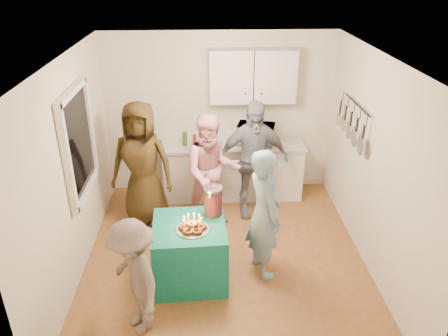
{
  "coord_description": "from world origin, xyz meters",
  "views": [
    {
      "loc": [
        -0.22,
        -4.63,
        3.59
      ],
      "look_at": [
        0.0,
        0.35,
        1.15
      ],
      "focal_mm": 35.0,
      "sensor_mm": 36.0,
      "label": 1
    }
  ],
  "objects_px": {
    "child_near_left": "(134,278)",
    "party_table": "(190,252)",
    "man_birthday": "(264,214)",
    "woman_back_left": "(142,164)",
    "counter": "(233,171)",
    "punch_jar": "(213,201)",
    "woman_back_center": "(212,172)",
    "woman_back_right": "(253,160)",
    "microwave": "(256,134)"
  },
  "relations": [
    {
      "from": "microwave",
      "to": "man_birthday",
      "type": "relative_size",
      "value": 0.34
    },
    {
      "from": "microwave",
      "to": "woman_back_right",
      "type": "height_order",
      "value": "woman_back_right"
    },
    {
      "from": "party_table",
      "to": "woman_back_left",
      "type": "xyz_separation_m",
      "value": [
        -0.7,
        1.36,
        0.54
      ]
    },
    {
      "from": "microwave",
      "to": "party_table",
      "type": "distance_m",
      "value": 2.38
    },
    {
      "from": "party_table",
      "to": "woman_back_right",
      "type": "distance_m",
      "value": 1.8
    },
    {
      "from": "counter",
      "to": "punch_jar",
      "type": "bearing_deg",
      "value": -101.04
    },
    {
      "from": "counter",
      "to": "child_near_left",
      "type": "relative_size",
      "value": 1.67
    },
    {
      "from": "counter",
      "to": "party_table",
      "type": "height_order",
      "value": "counter"
    },
    {
      "from": "man_birthday",
      "to": "woman_back_left",
      "type": "relative_size",
      "value": 0.9
    },
    {
      "from": "punch_jar",
      "to": "man_birthday",
      "type": "xyz_separation_m",
      "value": [
        0.6,
        -0.15,
        -0.1
      ]
    },
    {
      "from": "punch_jar",
      "to": "woman_back_left",
      "type": "height_order",
      "value": "woman_back_left"
    },
    {
      "from": "counter",
      "to": "child_near_left",
      "type": "bearing_deg",
      "value": -112.57
    },
    {
      "from": "party_table",
      "to": "punch_jar",
      "type": "distance_m",
      "value": 0.67
    },
    {
      "from": "party_table",
      "to": "child_near_left",
      "type": "distance_m",
      "value": 0.98
    },
    {
      "from": "woman_back_left",
      "to": "child_near_left",
      "type": "bearing_deg",
      "value": -75.49
    },
    {
      "from": "microwave",
      "to": "punch_jar",
      "type": "relative_size",
      "value": 1.67
    },
    {
      "from": "counter",
      "to": "man_birthday",
      "type": "distance_m",
      "value": 2.01
    },
    {
      "from": "punch_jar",
      "to": "woman_back_right",
      "type": "bearing_deg",
      "value": 63.66
    },
    {
      "from": "man_birthday",
      "to": "woman_back_center",
      "type": "xyz_separation_m",
      "value": [
        -0.6,
        1.11,
        0.01
      ]
    },
    {
      "from": "party_table",
      "to": "woman_back_left",
      "type": "height_order",
      "value": "woman_back_left"
    },
    {
      "from": "man_birthday",
      "to": "child_near_left",
      "type": "relative_size",
      "value": 1.26
    },
    {
      "from": "woman_back_center",
      "to": "woman_back_right",
      "type": "height_order",
      "value": "woman_back_right"
    },
    {
      "from": "woman_back_right",
      "to": "party_table",
      "type": "bearing_deg",
      "value": -126.04
    },
    {
      "from": "man_birthday",
      "to": "woman_back_center",
      "type": "distance_m",
      "value": 1.26
    },
    {
      "from": "party_table",
      "to": "man_birthday",
      "type": "distance_m",
      "value": 1.0
    },
    {
      "from": "woman_back_left",
      "to": "child_near_left",
      "type": "distance_m",
      "value": 2.15
    },
    {
      "from": "microwave",
      "to": "man_birthday",
      "type": "distance_m",
      "value": 1.97
    },
    {
      "from": "party_table",
      "to": "woman_back_center",
      "type": "distance_m",
      "value": 1.33
    },
    {
      "from": "punch_jar",
      "to": "woman_back_center",
      "type": "distance_m",
      "value": 0.97
    },
    {
      "from": "party_table",
      "to": "woman_back_right",
      "type": "xyz_separation_m",
      "value": [
        0.89,
        1.47,
        0.52
      ]
    },
    {
      "from": "punch_jar",
      "to": "microwave",
      "type": "bearing_deg",
      "value": 68.6
    },
    {
      "from": "punch_jar",
      "to": "man_birthday",
      "type": "distance_m",
      "value": 0.62
    },
    {
      "from": "man_birthday",
      "to": "woman_back_right",
      "type": "height_order",
      "value": "woman_back_right"
    },
    {
      "from": "counter",
      "to": "woman_back_center",
      "type": "bearing_deg",
      "value": -112.52
    },
    {
      "from": "party_table",
      "to": "woman_back_left",
      "type": "relative_size",
      "value": 0.46
    },
    {
      "from": "child_near_left",
      "to": "man_birthday",
      "type": "bearing_deg",
      "value": 90.52
    },
    {
      "from": "microwave",
      "to": "punch_jar",
      "type": "distance_m",
      "value": 1.94
    },
    {
      "from": "counter",
      "to": "woman_back_center",
      "type": "distance_m",
      "value": 1.0
    },
    {
      "from": "microwave",
      "to": "punch_jar",
      "type": "xyz_separation_m",
      "value": [
        -0.71,
        -1.8,
        -0.14
      ]
    },
    {
      "from": "counter",
      "to": "woman_back_center",
      "type": "relative_size",
      "value": 1.3
    },
    {
      "from": "child_near_left",
      "to": "party_table",
      "type": "bearing_deg",
      "value": 114.07
    },
    {
      "from": "punch_jar",
      "to": "party_table",
      "type": "bearing_deg",
      "value": -138.89
    },
    {
      "from": "woman_back_center",
      "to": "woman_back_right",
      "type": "bearing_deg",
      "value": 16.16
    },
    {
      "from": "punch_jar",
      "to": "woman_back_center",
      "type": "bearing_deg",
      "value": 89.77
    },
    {
      "from": "counter",
      "to": "party_table",
      "type": "relative_size",
      "value": 2.59
    },
    {
      "from": "microwave",
      "to": "child_near_left",
      "type": "distance_m",
      "value": 3.24
    },
    {
      "from": "microwave",
      "to": "man_birthday",
      "type": "height_order",
      "value": "man_birthday"
    },
    {
      "from": "punch_jar",
      "to": "child_near_left",
      "type": "relative_size",
      "value": 0.26
    },
    {
      "from": "woman_back_right",
      "to": "woman_back_center",
      "type": "bearing_deg",
      "value": -161.76
    },
    {
      "from": "counter",
      "to": "party_table",
      "type": "distance_m",
      "value": 2.15
    }
  ]
}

